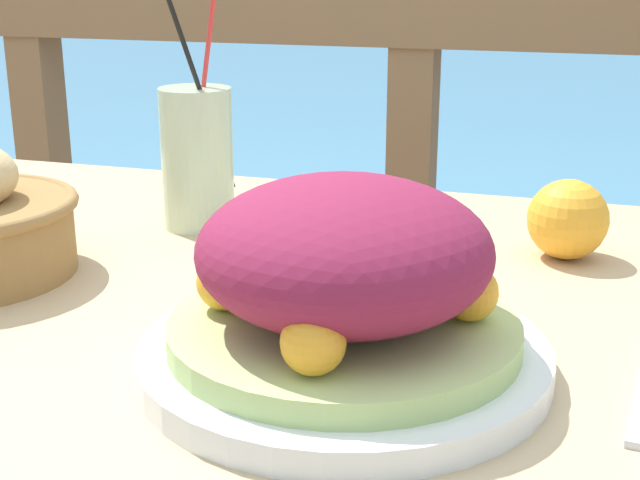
{
  "coord_description": "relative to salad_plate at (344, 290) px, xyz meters",
  "views": [
    {
      "loc": [
        0.27,
        -0.7,
        1.01
      ],
      "look_at": [
        0.07,
        -0.06,
        0.8
      ],
      "focal_mm": 50.0,
      "sensor_mm": 36.0,
      "label": 1
    }
  ],
  "objects": [
    {
      "name": "railing_fence",
      "position": [
        -0.12,
        0.83,
        -0.12
      ],
      "size": [
        2.8,
        0.08,
        0.97
      ],
      "color": "brown",
      "rests_on": "ground_plane"
    },
    {
      "name": "salad_plate",
      "position": [
        0.0,
        0.0,
        0.0
      ],
      "size": [
        0.29,
        0.29,
        0.14
      ],
      "color": "white",
      "rests_on": "patio_table"
    },
    {
      "name": "orange_near_basket",
      "position": [
        0.14,
        0.3,
        -0.02
      ],
      "size": [
        0.08,
        0.08,
        0.08
      ],
      "color": "#F9A328",
      "rests_on": "patio_table"
    },
    {
      "name": "patio_table",
      "position": [
        -0.12,
        0.16,
        -0.17
      ],
      "size": [
        1.08,
        0.71,
        0.74
      ],
      "color": "tan",
      "rests_on": "ground_plane"
    },
    {
      "name": "sea_backdrop",
      "position": [
        -0.12,
        3.33,
        -0.57
      ],
      "size": [
        12.0,
        4.0,
        0.44
      ],
      "color": "teal",
      "rests_on": "ground_plane"
    },
    {
      "name": "drink_glass",
      "position": [
        -0.24,
        0.29,
        0.02
      ],
      "size": [
        0.08,
        0.08,
        0.25
      ],
      "color": "beige",
      "rests_on": "patio_table"
    }
  ]
}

